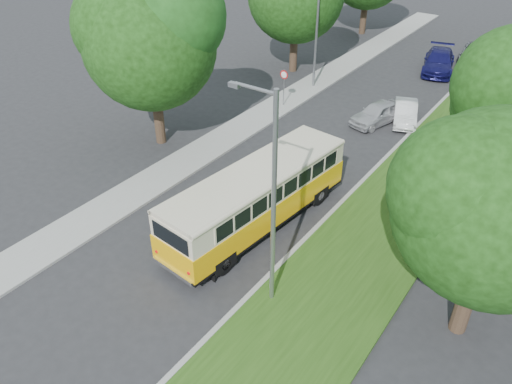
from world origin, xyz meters
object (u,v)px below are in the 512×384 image
Objects in this scene: car_blue at (439,61)px; lamppost_near at (271,198)px; car_silver at (378,113)px; car_white at (405,113)px; car_grey at (475,53)px; vintage_bus at (257,199)px; lamppost_far at (316,27)px.

lamppost_near is at bearing -98.54° from car_blue.
lamppost_near is at bearing -63.21° from car_silver.
car_silver is at bearing 100.20° from lamppost_near.
car_grey is at bearing 67.87° from car_white.
car_blue is at bearing 95.98° from lamppost_near.
vintage_bus reaches higher than car_silver.
car_grey is at bearing 92.25° from lamppost_near.
lamppost_near is 17.32m from car_white.
vintage_bus reaches higher than car_white.
lamppost_far is 1.45× the size of car_blue.
car_silver is 0.86× the size of car_grey.
car_silver is at bearing 95.98° from vintage_bus.
car_grey is at bearing 92.65° from vintage_bus.
lamppost_near is 1.79× the size of car_grey.
car_silver is 1.71m from car_white.
car_silver is (-2.83, 15.72, -3.72)m from lamppost_near.
car_blue is 1.16× the size of car_grey.
lamppost_near reaches higher than car_grey.
lamppost_far is (-8.91, 18.50, -0.25)m from lamppost_near.
car_blue reaches higher than car_white.
car_white is at bearing 95.20° from lamppost_near.
lamppost_far is 14.85m from car_grey.
lamppost_near is 16.40m from car_silver.
vintage_bus reaches higher than car_blue.
car_blue is 4.33m from car_grey.
car_white is 0.83× the size of car_grey.
lamppost_near reaches higher than vintage_bus.
lamppost_near is 1.07× the size of lamppost_far.
vintage_bus is 2.12× the size of car_grey.
lamppost_near is 30.96m from car_grey.
car_grey is at bearing 100.42° from car_silver.
vintage_bus is (6.06, -15.22, -2.71)m from lamppost_far.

